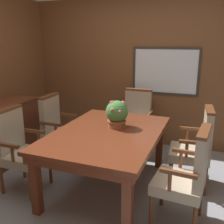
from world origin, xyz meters
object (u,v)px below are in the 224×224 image
at_px(chair_right_far, 196,145).
at_px(potted_plant, 117,114).
at_px(chair_right_near, 187,174).
at_px(chair_left_far, 58,126).
at_px(sideboard_cabinet, 6,131).
at_px(chair_left_near, 19,146).
at_px(chair_head_far, 136,118).
at_px(dining_table, 108,139).

height_order(chair_right_far, potted_plant, potted_plant).
height_order(chair_right_near, chair_left_far, same).
distance_m(chair_right_far, sideboard_cabinet, 2.73).
relative_size(chair_left_far, chair_left_near, 1.00).
height_order(chair_right_near, chair_left_near, same).
bearing_deg(sideboard_cabinet, potted_plant, 0.32).
bearing_deg(chair_right_near, chair_head_far, -144.45).
relative_size(chair_right_near, chair_right_far, 1.00).
bearing_deg(sideboard_cabinet, chair_left_near, -38.28).
bearing_deg(chair_left_near, chair_right_near, -90.30).
height_order(chair_head_far, sideboard_cabinet, chair_head_far).
bearing_deg(chair_left_near, dining_table, -69.19).
bearing_deg(chair_head_far, chair_right_far, -39.08).
height_order(dining_table, chair_left_near, chair_left_near).
height_order(chair_right_near, chair_right_far, same).
relative_size(chair_left_far, sideboard_cabinet, 0.99).
bearing_deg(chair_right_near, dining_table, -106.34).
bearing_deg(chair_head_far, chair_right_near, -58.71).
height_order(chair_left_far, chair_left_near, same).
bearing_deg(dining_table, chair_left_near, -158.04).
relative_size(chair_right_far, potted_plant, 2.99).
xyz_separation_m(chair_head_far, potted_plant, (0.04, -1.03, 0.35)).
relative_size(chair_left_far, potted_plant, 2.99).
relative_size(chair_right_near, potted_plant, 2.99).
xyz_separation_m(chair_head_far, chair_right_far, (0.99, -0.81, 0.00)).
distance_m(dining_table, potted_plant, 0.33).
relative_size(chair_right_far, chair_left_near, 1.00).
height_order(chair_left_near, potted_plant, potted_plant).
bearing_deg(chair_right_far, chair_left_near, -72.82).
xyz_separation_m(dining_table, chair_right_far, (1.00, 0.42, -0.09)).
relative_size(dining_table, chair_head_far, 1.70).
bearing_deg(chair_right_far, chair_head_far, -134.55).
height_order(dining_table, chair_right_far, chair_right_far).
bearing_deg(chair_left_far, chair_left_near, 175.80).
relative_size(chair_left_near, sideboard_cabinet, 0.99).
bearing_deg(chair_left_near, potted_plant, -61.28).
height_order(dining_table, potted_plant, potted_plant).
bearing_deg(chair_left_near, sideboard_cabinet, 50.57).
xyz_separation_m(chair_right_near, chair_right_far, (0.03, 0.79, 0.00)).
height_order(dining_table, chair_left_far, chair_left_far).
height_order(dining_table, chair_head_far, chair_head_far).
distance_m(chair_right_near, sideboard_cabinet, 2.75).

